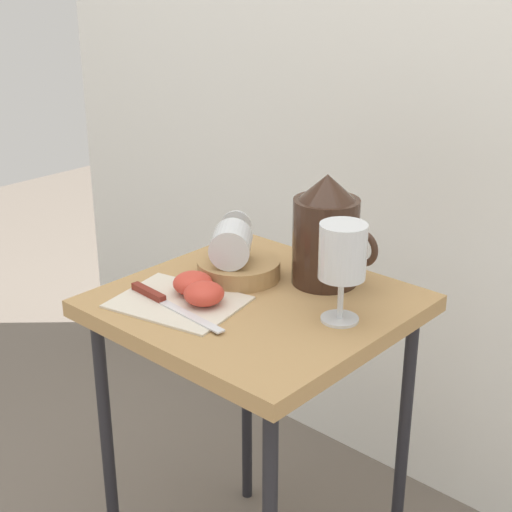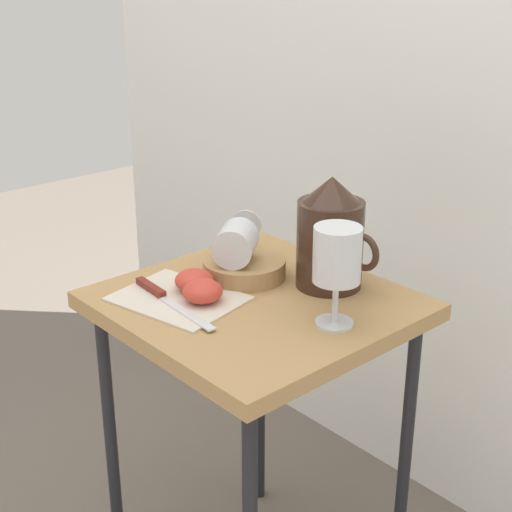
{
  "view_description": "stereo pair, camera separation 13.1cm",
  "coord_description": "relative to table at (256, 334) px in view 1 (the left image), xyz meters",
  "views": [
    {
      "loc": [
        0.81,
        -0.9,
        1.23
      ],
      "look_at": [
        0.0,
        0.0,
        0.74
      ],
      "focal_mm": 53.27,
      "sensor_mm": 36.0,
      "label": 1
    },
    {
      "loc": [
        0.91,
        -0.81,
        1.23
      ],
      "look_at": [
        0.0,
        0.0,
        0.74
      ],
      "focal_mm": 53.27,
      "sensor_mm": 36.0,
      "label": 2
    }
  ],
  "objects": [
    {
      "name": "linen_napkin",
      "position": [
        -0.09,
        -0.11,
        0.07
      ],
      "size": [
        0.24,
        0.21,
        0.0
      ],
      "primitive_type": "cube",
      "rotation": [
        0.0,
        0.0,
        0.21
      ],
      "color": "beige",
      "rests_on": "table"
    },
    {
      "name": "apple_half_left",
      "position": [
        -0.09,
        -0.07,
        0.1
      ],
      "size": [
        0.07,
        0.07,
        0.04
      ],
      "primitive_type": "ellipsoid",
      "color": "#CC3D2D",
      "rests_on": "linen_napkin"
    },
    {
      "name": "curtain_drape",
      "position": [
        0.0,
        0.54,
        0.52
      ],
      "size": [
        2.4,
        0.03,
        2.22
      ],
      "primitive_type": "cube",
      "color": "white",
      "rests_on": "ground_plane"
    },
    {
      "name": "wine_glass_upright",
      "position": [
        0.16,
        0.03,
        0.19
      ],
      "size": [
        0.08,
        0.08,
        0.17
      ],
      "color": "silver",
      "rests_on": "table"
    },
    {
      "name": "pitcher",
      "position": [
        0.05,
        0.14,
        0.16
      ],
      "size": [
        0.17,
        0.12,
        0.21
      ],
      "color": "#382319",
      "rests_on": "table"
    },
    {
      "name": "apple_half_right",
      "position": [
        -0.05,
        -0.08,
        0.1
      ],
      "size": [
        0.07,
        0.07,
        0.04
      ],
      "primitive_type": "ellipsoid",
      "color": "#CC3D2D",
      "rests_on": "linen_napkin"
    },
    {
      "name": "basket_tray",
      "position": [
        -0.09,
        0.05,
        0.09
      ],
      "size": [
        0.16,
        0.16,
        0.03
      ],
      "primitive_type": "cylinder",
      "color": "#AD8451",
      "rests_on": "table"
    },
    {
      "name": "wine_glass_tipped_near",
      "position": [
        -0.09,
        0.03,
        0.14
      ],
      "size": [
        0.14,
        0.16,
        0.07
      ],
      "color": "silver",
      "rests_on": "basket_tray"
    },
    {
      "name": "knife",
      "position": [
        -0.1,
        -0.13,
        0.08
      ],
      "size": [
        0.24,
        0.03,
        0.01
      ],
      "color": "silver",
      "rests_on": "linen_napkin"
    },
    {
      "name": "table",
      "position": [
        0.0,
        0.0,
        0.0
      ],
      "size": [
        0.49,
        0.47,
        0.66
      ],
      "color": "#AD8451",
      "rests_on": "ground_plane"
    }
  ]
}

